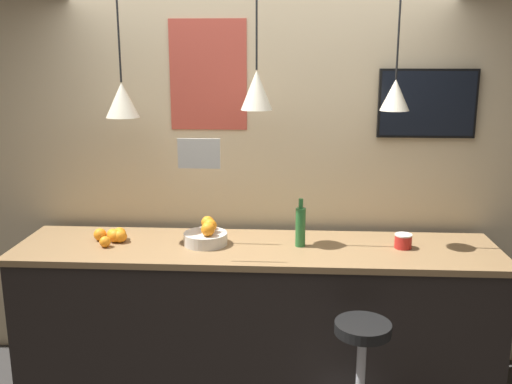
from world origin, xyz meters
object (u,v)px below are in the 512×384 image
Objects in this scene: juice_bottle at (300,226)px; spread_jar at (403,241)px; mounted_tv at (427,104)px; bar_stool at (361,372)px; fruit_bowl at (206,235)px.

juice_bottle is 0.64m from spread_jar.
mounted_tv reaches higher than spread_jar.
bar_stool is at bearing -62.69° from juice_bottle.
juice_bottle is 1.16m from mounted_tv.
bar_stool is 1.25m from fruit_bowl.
mounted_tv is at bearing 25.44° from juice_bottle.
mounted_tv is (1.41, 0.39, 0.80)m from fruit_bowl.
mounted_tv reaches higher than juice_bottle.
spread_jar is (0.31, 0.63, 0.54)m from bar_stool.
juice_bottle is 0.48× the size of mounted_tv.
spread_jar reaches higher than bar_stool.
spread_jar is 0.17× the size of mounted_tv.
juice_bottle is at bearing -180.00° from spread_jar.
juice_bottle is (0.59, -0.00, 0.07)m from fruit_bowl.
spread_jar is at bearing 0.00° from juice_bottle.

